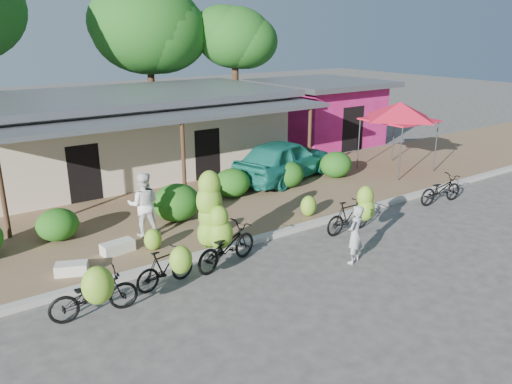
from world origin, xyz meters
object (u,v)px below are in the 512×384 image
Objects in this scene: bike_center at (219,230)px; bystander at (144,204)px; sack_near at (118,247)px; vendor at (355,234)px; bike_right at (353,213)px; tree_near_right at (231,36)px; tree_center_right at (143,26)px; red_canopy at (400,111)px; bike_left at (168,266)px; teal_van at (284,159)px; bike_far_right at (441,190)px; sack_far at (71,269)px; bike_far_left at (94,293)px.

bike_center is 1.30× the size of bystander.
vendor is (4.89, -3.83, 0.51)m from sack_near.
tree_near_right is at bearing -17.45° from bike_right.
bike_right is at bearing -108.25° from tree_near_right.
sack_near is 6.24m from vendor.
red_canopy is (5.79, -12.02, -3.31)m from tree_center_right.
red_canopy is 2.15× the size of bike_left.
tree_center_right is 1.70× the size of teal_van.
sack_far is at bearing 87.27° from bike_far_right.
vendor is (-5.83, -1.59, 0.28)m from bike_far_right.
bike_right reaches higher than vendor.
bystander is (-9.66, -10.59, -4.41)m from tree_near_right.
sack_far is (-12.08, 1.68, -0.23)m from bike_far_right.
tree_center_right is 4.80× the size of bike_right.
vendor is (6.33, -1.19, 0.19)m from bike_far_left.
bystander is (-5.11, 3.18, 0.38)m from bike_right.
teal_van reaches higher than bike_far_right.
tree_near_right is 2.01× the size of red_canopy.
red_canopy reaches higher than sack_far.
teal_van is (-2.93, -8.41, -4.53)m from tree_near_right.
bike_far_left is 7.63m from bike_right.
bike_right is (5.82, -0.16, 0.11)m from bike_left.
bike_far_left is at bearing 103.05° from teal_van.
sack_near is at bearing -116.90° from tree_center_right.
bike_left is at bearing 89.20° from bike_right.
tree_center_right is at bearing -31.26° from bike_left.
tree_center_right is 17.00m from sack_far.
tree_center_right reaches higher than red_canopy.
tree_center_right is at bearing 19.61° from bike_far_right.
vendor is at bearing 136.62° from bike_right.
tree_center_right is 1.16× the size of tree_near_right.
bike_left is 0.87× the size of bystander.
bystander reaches higher than bike_far_left.
red_canopy is 4.67× the size of sack_far.
vendor is (-7.63, -5.10, -1.83)m from red_canopy.
tree_center_right is 14.64m from bystander.
bike_left is at bearing -127.30° from tree_near_right.
tree_center_right is 16.92m from bike_far_right.
bike_far_left is 3.57m from bike_center.
tree_near_right reaches higher than vendor.
red_canopy is at bearing -64.29° from tree_center_right.
red_canopy is 11.08m from bike_center.
bystander is at bearing 27.06° from sack_far.
bike_far_right is (10.35, 0.09, -0.06)m from bike_left.
tree_center_right is at bearing -1.16° from bike_right.
bike_far_right is (12.16, 0.40, -0.09)m from bike_far_left.
bystander is (-9.64, 2.93, 0.56)m from bike_far_right.
teal_van is (7.43, 5.20, 0.38)m from bike_left.
vendor is at bearing -139.29° from bike_center.
tree_near_right reaches higher than sack_far.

